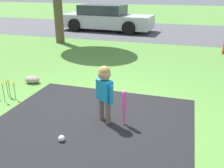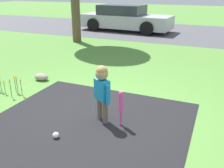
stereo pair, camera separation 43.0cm
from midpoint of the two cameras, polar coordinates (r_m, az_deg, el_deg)
ground_plane at (r=4.44m, az=-4.90°, el=-6.59°), size 60.00×60.00×0.00m
street_strip at (r=12.99m, az=10.45°, el=11.72°), size 40.00×6.00×0.01m
child at (r=3.91m, az=-4.88°, el=-0.59°), size 0.34×0.26×0.95m
baseball_bat at (r=3.89m, az=-0.34°, el=-4.42°), size 0.08×0.08×0.59m
sports_ball at (r=3.76m, az=-14.77°, el=-12.03°), size 0.10×0.10×0.10m
parked_car at (r=12.99m, az=-2.37°, el=14.72°), size 4.64×2.05×1.26m
flower_bed at (r=5.45m, az=-26.24°, el=-0.02°), size 0.64×0.30×0.40m
edging_rock at (r=6.10m, az=-19.71°, el=0.92°), size 0.35×0.24×0.16m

